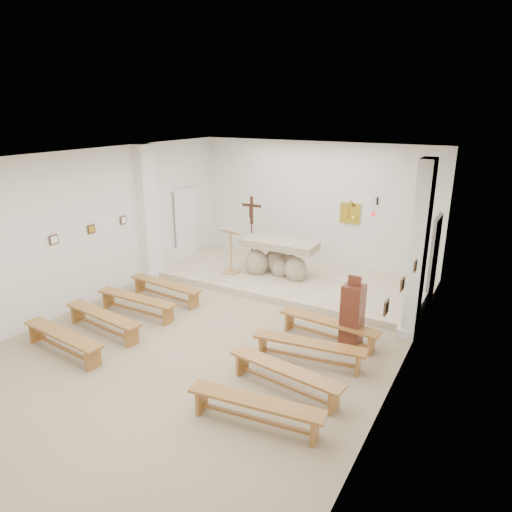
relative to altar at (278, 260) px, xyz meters
The scene contains 31 objects.
ground 3.50m from the altar, 84.68° to the right, with size 7.00×10.00×0.00m, color tan.
wall_left 4.83m from the altar, 132.61° to the right, with size 0.02×10.00×3.50m, color silver.
wall_right 5.28m from the altar, 42.12° to the right, with size 0.02×10.00×3.50m, color silver.
wall_back 1.99m from the altar, 78.26° to the left, with size 7.00×0.02×3.50m, color silver.
ceiling 4.55m from the altar, 84.68° to the right, with size 7.00×10.00×0.02m, color silver.
sanctuary_platform 0.57m from the altar, ahead, with size 6.98×3.00×0.15m, color beige.
pilaster_left 3.58m from the altar, 154.64° to the right, with size 0.26×0.55×3.50m, color white.
pilaster_right 4.14m from the altar, 21.39° to the right, with size 0.26×0.55×3.50m, color white.
gold_wall_relief 2.32m from the altar, 47.85° to the left, with size 0.55×0.04×0.55m, color gold.
sanctuary_lamp 2.74m from the altar, 31.36° to the left, with size 0.11×0.36×0.44m.
station_frame_left_front 5.42m from the altar, 126.56° to the right, with size 0.03×0.20×0.20m, color #432E1D.
station_frame_left_mid 4.67m from the altar, 134.14° to the right, with size 0.03×0.20×0.20m, color #432E1D.
station_frame_left_rear 4.04m from the altar, 144.51° to the right, with size 0.03×0.20×0.20m, color #432E1D.
station_frame_right_front 5.81m from the altar, 48.24° to the right, with size 0.03×0.20×0.20m, color #432E1D.
station_frame_right_mid 5.13m from the altar, 40.57° to the right, with size 0.03×0.20×0.20m, color #432E1D.
station_frame_right_rear 4.56m from the altar, 30.64° to the right, with size 0.03×0.20×0.20m, color #432E1D.
radiator_left 3.21m from the altar, 166.52° to the right, with size 0.10×0.85×0.52m, color silver.
radiator_right 3.83m from the altar, 11.24° to the right, with size 0.10×0.85×0.52m, color silver.
altar is the anchor object (origin of this frame).
lectern 1.27m from the altar, 155.49° to the right, with size 0.46×0.39×1.25m.
crucifix_stand 1.42m from the altar, 154.48° to the left, with size 0.57×0.25×1.89m.
potted_plant 0.88m from the altar, 120.07° to the left, with size 0.45×0.39×0.50m, color #285622.
donation_pedestal 3.69m from the altar, 40.98° to the right, with size 0.39×0.39×1.41m.
bench_left_front 3.04m from the altar, 124.43° to the right, with size 2.04×0.48×0.43m.
bench_right_front 3.44m from the altar, 46.71° to the right, with size 2.04×0.49×0.43m.
bench_left_second 3.87m from the altar, 116.34° to the right, with size 2.02×0.32×0.43m.
bench_right_second 4.20m from the altar, 55.76° to the right, with size 2.05×0.59×0.43m.
bench_left_third 4.75m from the altar, 111.19° to the right, with size 2.05×0.55×0.43m.
bench_right_third 5.02m from the altar, 61.95° to the right, with size 2.05×0.59×0.43m.
bench_left_fourth 5.66m from the altar, 107.66° to the right, with size 2.04×0.51×0.43m.
bench_right_fourth 5.88m from the altar, 66.36° to the right, with size 2.05×0.57×0.43m.
Camera 1 is at (4.73, -6.71, 4.35)m, focal length 32.00 mm.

